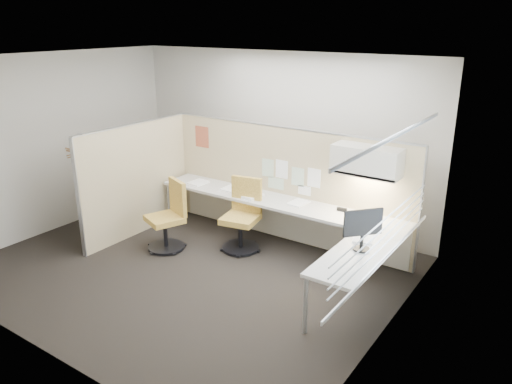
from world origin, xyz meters
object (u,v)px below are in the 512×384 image
Objects in this scene: chair_left at (169,218)px; phone at (371,223)px; chair_right at (243,217)px; desk at (291,216)px; monitor at (363,227)px.

chair_left reaches higher than phone.
chair_left is 0.97× the size of chair_right.
chair_right is (0.89, 0.61, 0.01)m from chair_left.
desk is 17.34× the size of phone.
chair_left is at bearing -153.10° from desk.
chair_right reaches higher than desk.
chair_left is 2.92m from phone.
chair_left is at bearing -156.37° from phone.
chair_right is at bearing -164.23° from desk.
monitor is 0.78m from phone.
chair_right is 2.21m from monitor.
chair_right is 4.56× the size of phone.
chair_right reaches higher than phone.
phone reaches higher than desk.
desk is at bearing 4.66° from chair_right.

